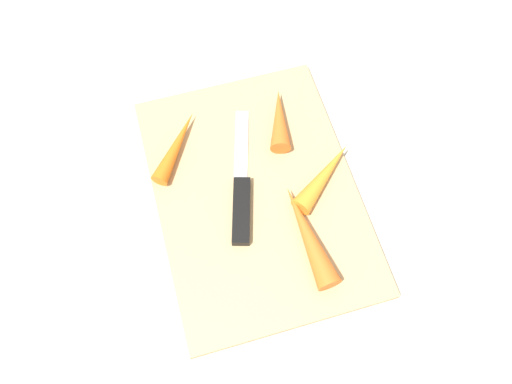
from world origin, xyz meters
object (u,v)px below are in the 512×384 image
at_px(knife, 242,202).
at_px(carrot_longest, 308,235).
at_px(cutting_board, 256,194).
at_px(carrot_shortest, 279,119).
at_px(carrot_short, 176,146).
at_px(carrot_long, 324,176).

bearing_deg(knife, carrot_longest, -119.92).
relative_size(cutting_board, carrot_shortest, 3.84).
height_order(carrot_short, carrot_longest, carrot_longest).
relative_size(carrot_long, carrot_short, 1.00).
relative_size(carrot_short, carrot_longest, 0.82).
height_order(cutting_board, carrot_long, carrot_long).
bearing_deg(carrot_long, knife, 143.21).
xyz_separation_m(cutting_board, carrot_short, (0.09, 0.09, 0.02)).
distance_m(knife, carrot_short, 0.12).
bearing_deg(carrot_long, carrot_longest, -160.87).
relative_size(knife, carrot_short, 1.76).
xyz_separation_m(cutting_board, carrot_longest, (-0.08, -0.04, 0.02)).
relative_size(cutting_board, carrot_short, 3.20).
xyz_separation_m(knife, carrot_long, (0.00, -0.11, 0.01)).
distance_m(cutting_board, carrot_short, 0.13).
height_order(knife, carrot_long, carrot_long).
bearing_deg(carrot_longest, carrot_long, -37.55).
bearing_deg(cutting_board, carrot_short, 43.73).
xyz_separation_m(knife, carrot_short, (0.10, 0.06, 0.01)).
height_order(carrot_long, carrot_short, carrot_long).
height_order(knife, carrot_short, carrot_short).
bearing_deg(carrot_long, carrot_shortest, 69.12).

